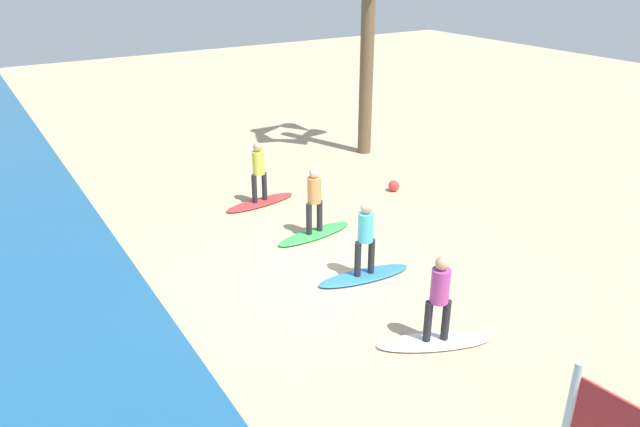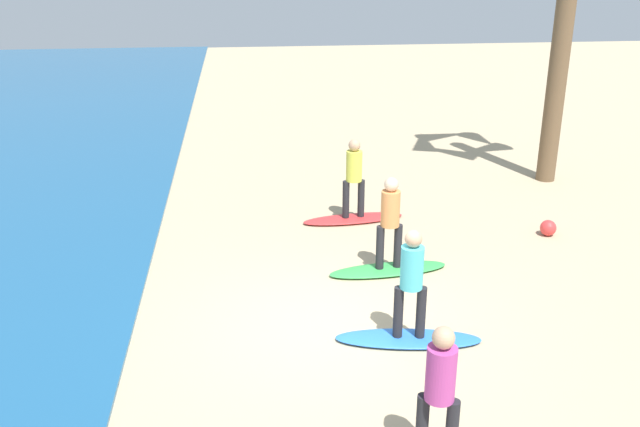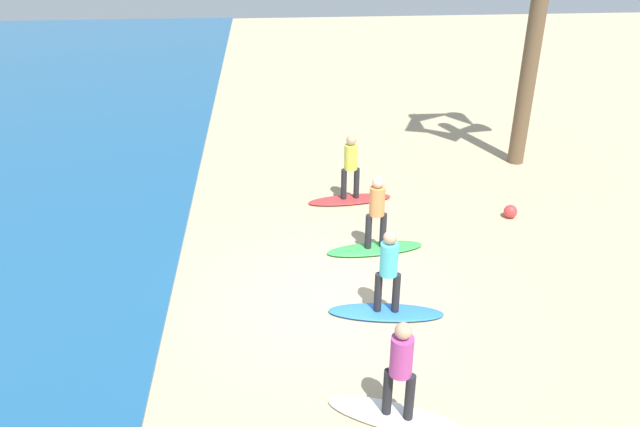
# 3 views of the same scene
# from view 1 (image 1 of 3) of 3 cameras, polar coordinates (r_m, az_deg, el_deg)

# --- Properties ---
(ground_plane) EXTENTS (60.00, 60.00, 0.00)m
(ground_plane) POSITION_cam_1_polar(r_m,az_deg,el_deg) (12.63, -0.84, -6.27)
(ground_plane) COLOR tan
(surfboard_white) EXTENTS (1.37, 2.15, 0.09)m
(surfboard_white) POSITION_cam_1_polar(r_m,az_deg,el_deg) (10.92, 10.91, -11.90)
(surfboard_white) COLOR white
(surfboard_white) RESTS_ON ground
(surfer_white) EXTENTS (0.32, 0.43, 1.64)m
(surfer_white) POSITION_cam_1_polar(r_m,az_deg,el_deg) (10.38, 11.34, -7.46)
(surfer_white) COLOR #232328
(surfer_white) RESTS_ON surfboard_white
(surfboard_blue) EXTENTS (0.84, 2.16, 0.09)m
(surfboard_blue) POSITION_cam_1_polar(r_m,az_deg,el_deg) (12.69, 4.22, -5.94)
(surfboard_blue) COLOR blue
(surfboard_blue) RESTS_ON ground
(surfer_blue) EXTENTS (0.32, 0.46, 1.64)m
(surfer_blue) POSITION_cam_1_polar(r_m,az_deg,el_deg) (12.22, 4.36, -1.91)
(surfer_blue) COLOR #232328
(surfer_blue) RESTS_ON surfboard_blue
(surfboard_green) EXTENTS (0.78, 2.15, 0.09)m
(surfboard_green) POSITION_cam_1_polar(r_m,az_deg,el_deg) (14.44, -0.54, -1.94)
(surfboard_green) COLOR green
(surfboard_green) RESTS_ON ground
(surfer_green) EXTENTS (0.32, 0.46, 1.64)m
(surfer_green) POSITION_cam_1_polar(r_m,az_deg,el_deg) (14.03, -0.55, 1.70)
(surfer_green) COLOR #232328
(surfer_green) RESTS_ON surfboard_green
(surfboard_red) EXTENTS (0.79, 2.15, 0.09)m
(surfboard_red) POSITION_cam_1_polar(r_m,az_deg,el_deg) (16.28, -5.74, 1.07)
(surfboard_red) COLOR red
(surfboard_red) RESTS_ON ground
(surfer_red) EXTENTS (0.32, 0.46, 1.64)m
(surfer_red) POSITION_cam_1_polar(r_m,az_deg,el_deg) (15.92, -5.88, 4.36)
(surfer_red) COLOR #232328
(surfer_red) RESTS_ON surfboard_red
(beach_ball) EXTENTS (0.31, 0.31, 0.31)m
(beach_ball) POSITION_cam_1_polar(r_m,az_deg,el_deg) (17.16, 7.05, 2.65)
(beach_ball) COLOR #E53838
(beach_ball) RESTS_ON ground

